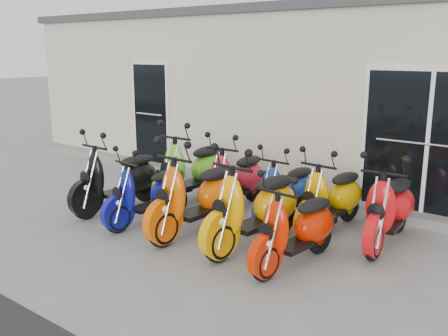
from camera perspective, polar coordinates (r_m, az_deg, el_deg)
The scene contains 16 objects.
ground at distance 7.56m, azimuth -2.79°, elevation -6.38°, with size 80.00×80.00×0.00m, color gray.
building at distance 11.61m, azimuth 14.12°, elevation 8.26°, with size 14.00×6.00×3.20m, color beige.
roof_cap at distance 11.60m, azimuth 14.61°, elevation 16.55°, with size 14.20×6.20×0.16m, color #3F3F42.
front_step at distance 9.09m, azimuth 5.47°, elevation -2.50°, with size 14.00×0.40×0.15m, color gray.
door_left at distance 10.97m, azimuth -8.33°, elevation 6.45°, with size 1.07×0.08×2.22m, color black.
door_right at distance 7.95m, azimuth 22.34°, elevation 3.01°, with size 2.02×0.08×2.22m, color black.
scooter_front_black at distance 8.20m, azimuth -12.03°, elevation -0.10°, with size 0.67×1.85×1.36m, color black, non-canonical shape.
scooter_front_blue at distance 7.47m, azimuth -8.59°, elevation -1.85°, with size 0.60×1.65×1.22m, color #0C1082, non-canonical shape.
scooter_front_orange_a at distance 6.97m, azimuth -3.06°, elevation -1.91°, with size 0.71×1.94×1.44m, color #F45902, non-canonical shape.
scooter_front_orange_b at distance 6.48m, azimuth 3.57°, elevation -3.08°, with size 0.71×1.94×1.44m, color #FBA400, non-canonical shape.
scooter_front_red at distance 6.00m, azimuth 8.31°, elevation -5.61°, with size 0.61×1.66×1.23m, color red, non-canonical shape.
scooter_back_green at distance 8.49m, azimuth -3.64°, elevation 0.91°, with size 0.71×1.96×1.45m, color #64D227, non-canonical shape.
scooter_back_red at distance 8.04m, azimuth 1.40°, elevation -0.22°, with size 0.65×1.80×1.33m, color red, non-canonical shape.
scooter_back_blue at distance 7.64m, azimuth 7.23°, elevation -1.51°, with size 0.60×1.64×1.21m, color #183C9D, non-canonical shape.
scooter_back_yellow at distance 7.25m, azimuth 12.24°, elevation -2.24°, with size 0.63×1.73×1.28m, color #DC9E00, non-canonical shape.
scooter_back_extra at distance 6.91m, azimuth 18.49°, elevation -3.19°, with size 0.65×1.80×1.33m, color red, non-canonical shape.
Camera 1 is at (4.62, -5.41, 2.55)m, focal length 40.00 mm.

